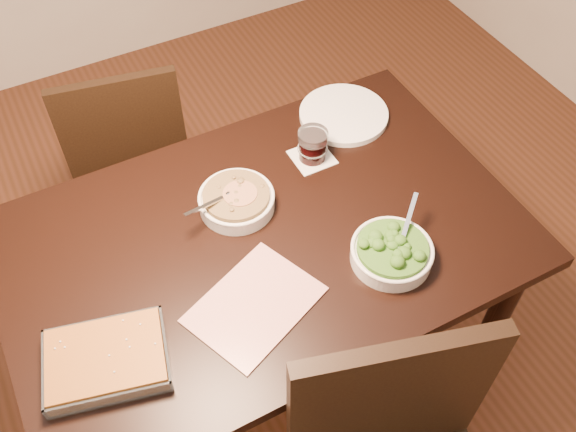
% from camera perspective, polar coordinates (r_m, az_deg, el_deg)
% --- Properties ---
extents(ground, '(4.00, 4.00, 0.00)m').
position_cam_1_polar(ground, '(2.38, -1.68, -12.87)').
color(ground, '#462414').
rests_on(ground, ground).
extents(table, '(1.40, 0.90, 0.75)m').
position_cam_1_polar(table, '(1.82, -2.15, -3.65)').
color(table, black).
rests_on(table, ground).
extents(magazine_a, '(0.38, 0.33, 0.01)m').
position_cam_1_polar(magazine_a, '(1.62, -2.99, -7.88)').
color(magazine_a, '#BA3635').
rests_on(magazine_a, table).
extents(coaster, '(0.12, 0.12, 0.00)m').
position_cam_1_polar(coaster, '(1.94, 2.16, 5.23)').
color(coaster, white).
rests_on(coaster, table).
extents(stew_bowl, '(0.23, 0.21, 0.08)m').
position_cam_1_polar(stew_bowl, '(1.79, -4.60, 1.45)').
color(stew_bowl, white).
rests_on(stew_bowl, table).
extents(broccoli_bowl, '(0.22, 0.22, 0.09)m').
position_cam_1_polar(broccoli_bowl, '(1.70, 9.21, -3.19)').
color(broccoli_bowl, white).
rests_on(broccoli_bowl, table).
extents(baking_dish, '(0.32, 0.27, 0.05)m').
position_cam_1_polar(baking_dish, '(1.58, -15.84, -12.19)').
color(baking_dish, silver).
rests_on(baking_dish, table).
extents(wine_tumbler, '(0.09, 0.09, 0.10)m').
position_cam_1_polar(wine_tumbler, '(1.90, 2.21, 6.37)').
color(wine_tumbler, black).
rests_on(wine_tumbler, coaster).
extents(dinner_plate, '(0.28, 0.28, 0.02)m').
position_cam_1_polar(dinner_plate, '(2.07, 4.97, 8.99)').
color(dinner_plate, white).
rests_on(dinner_plate, table).
extents(chair_far, '(0.48, 0.48, 0.87)m').
position_cam_1_polar(chair_far, '(2.42, -14.03, 6.05)').
color(chair_far, black).
rests_on(chair_far, ground).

